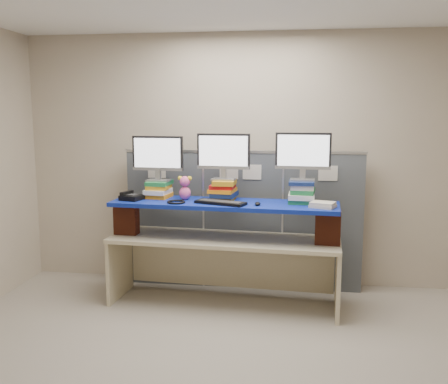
# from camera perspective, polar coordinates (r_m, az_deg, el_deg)

# --- Properties ---
(room) EXTENTS (5.00, 4.00, 2.80)m
(room) POSITION_cam_1_polar(r_m,az_deg,el_deg) (3.63, -0.45, 0.64)
(room) COLOR #BEB09C
(room) RESTS_ON ground
(cubicle_partition) EXTENTS (2.60, 0.06, 1.53)m
(cubicle_partition) POSITION_cam_1_polar(r_m,az_deg,el_deg) (5.48, 2.15, -3.17)
(cubicle_partition) COLOR #464C53
(cubicle_partition) RESTS_ON ground
(desk) EXTENTS (2.33, 0.83, 0.70)m
(desk) POSITION_cam_1_polar(r_m,az_deg,el_deg) (5.04, 0.00, -6.78)
(desk) COLOR beige
(desk) RESTS_ON ground
(brick_pier_left) EXTENTS (0.24, 0.15, 0.32)m
(brick_pier_left) POSITION_cam_1_polar(r_m,az_deg,el_deg) (5.21, -11.09, -3.00)
(brick_pier_left) COLOR maroon
(brick_pier_left) RESTS_ON desk
(brick_pier_right) EXTENTS (0.24, 0.15, 0.32)m
(brick_pier_right) POSITION_cam_1_polar(r_m,az_deg,el_deg) (4.82, 11.78, -4.02)
(brick_pier_right) COLOR maroon
(brick_pier_right) RESTS_ON desk
(blue_board) EXTENTS (2.27, 0.72, 0.04)m
(blue_board) POSITION_cam_1_polar(r_m,az_deg,el_deg) (4.93, 0.00, -1.38)
(blue_board) COLOR navy
(blue_board) RESTS_ON brick_pier_left
(book_stack_left) EXTENTS (0.26, 0.32, 0.17)m
(book_stack_left) POSITION_cam_1_polar(r_m,az_deg,el_deg) (5.21, -7.46, 0.31)
(book_stack_left) COLOR orange
(book_stack_left) RESTS_ON blue_board
(book_stack_center) EXTENTS (0.29, 0.32, 0.20)m
(book_stack_center) POSITION_cam_1_polar(r_m,az_deg,el_deg) (5.03, -0.06, 0.22)
(book_stack_center) COLOR gold
(book_stack_center) RESTS_ON blue_board
(book_stack_right) EXTENTS (0.27, 0.32, 0.22)m
(book_stack_right) POSITION_cam_1_polar(r_m,az_deg,el_deg) (4.93, 8.88, 0.02)
(book_stack_right) COLOR #228040
(book_stack_right) RESTS_ON blue_board
(monitor_left) EXTENTS (0.53, 0.17, 0.46)m
(monitor_left) POSITION_cam_1_polar(r_m,az_deg,el_deg) (5.17, -7.58, 4.13)
(monitor_left) COLOR #9A9A9E
(monitor_left) RESTS_ON book_stack_left
(monitor_center) EXTENTS (0.53, 0.17, 0.46)m
(monitor_center) POSITION_cam_1_polar(r_m,az_deg,el_deg) (4.98, -0.06, 4.39)
(monitor_center) COLOR #9A9A9E
(monitor_center) RESTS_ON book_stack_center
(monitor_right) EXTENTS (0.53, 0.17, 0.46)m
(monitor_right) POSITION_cam_1_polar(r_m,az_deg,el_deg) (4.88, 9.03, 4.37)
(monitor_right) COLOR #9A9A9E
(monitor_right) RESTS_ON book_stack_right
(keyboard) EXTENTS (0.52, 0.33, 0.03)m
(keyboard) POSITION_cam_1_polar(r_m,az_deg,el_deg) (4.81, -0.40, -1.21)
(keyboard) COLOR black
(keyboard) RESTS_ON blue_board
(mouse) EXTENTS (0.06, 0.11, 0.03)m
(mouse) POSITION_cam_1_polar(r_m,az_deg,el_deg) (4.75, 3.86, -1.35)
(mouse) COLOR black
(mouse) RESTS_ON blue_board
(desk_phone) EXTENTS (0.24, 0.23, 0.08)m
(desk_phone) POSITION_cam_1_polar(r_m,az_deg,el_deg) (5.12, -10.58, -0.55)
(desk_phone) COLOR black
(desk_phone) RESTS_ON blue_board
(headset) EXTENTS (0.21, 0.21, 0.02)m
(headset) POSITION_cam_1_polar(r_m,az_deg,el_deg) (4.89, -5.48, -1.14)
(headset) COLOR black
(headset) RESTS_ON blue_board
(plush_toy) EXTENTS (0.14, 0.11, 0.24)m
(plush_toy) POSITION_cam_1_polar(r_m,az_deg,el_deg) (5.05, -4.49, 0.51)
(plush_toy) COLOR pink
(plush_toy) RESTS_ON blue_board
(binder_stack) EXTENTS (0.27, 0.24, 0.05)m
(binder_stack) POSITION_cam_1_polar(r_m,az_deg,el_deg) (4.72, 11.22, -1.44)
(binder_stack) COLOR beige
(binder_stack) RESTS_ON blue_board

